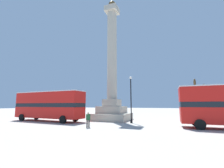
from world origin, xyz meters
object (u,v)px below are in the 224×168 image
object	(u,v)px
monument_column	(112,83)
bus_a	(49,105)
pedestrian_near_lamp	(88,119)
equestrian_statue	(197,107)
street_lamp	(131,99)

from	to	relation	value
monument_column	bus_a	distance (m)	10.09
bus_a	pedestrian_near_lamp	world-z (taller)	bus_a
equestrian_statue	pedestrian_near_lamp	world-z (taller)	equestrian_statue
monument_column	equestrian_statue	world-z (taller)	monument_column
monument_column	street_lamp	distance (m)	5.14
bus_a	equestrian_statue	xyz separation A→B (m)	(20.55, 9.60, -0.38)
bus_a	equestrian_statue	world-z (taller)	equestrian_statue
monument_column	street_lamp	world-z (taller)	monument_column
monument_column	street_lamp	bearing A→B (deg)	-32.70
monument_column	pedestrian_near_lamp	distance (m)	9.43
monument_column	bus_a	bearing A→B (deg)	-150.57
equestrian_statue	pedestrian_near_lamp	xyz separation A→B (m)	(-11.78, -12.93, -1.12)
bus_a	pedestrian_near_lamp	size ratio (longest dim) A/B	7.08
monument_column	equestrian_statue	xyz separation A→B (m)	(12.29, 4.94, -3.85)
monument_column	bus_a	world-z (taller)	monument_column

